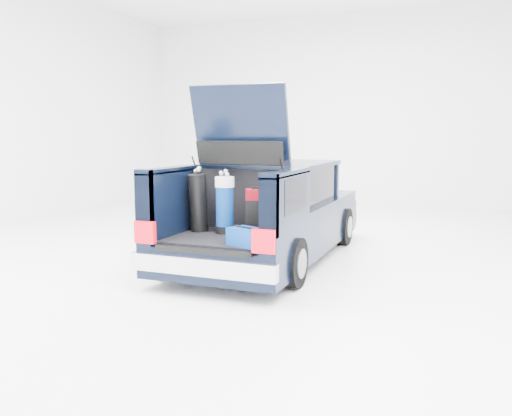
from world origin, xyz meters
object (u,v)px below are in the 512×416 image
at_px(car, 271,213).
at_px(blue_golf_bag, 225,204).
at_px(black_golf_bag, 198,202).
at_px(red_suitcase, 260,213).
at_px(blue_duffel, 247,237).

xyz_separation_m(car, blue_golf_bag, (-0.12, -1.37, 0.30)).
bearing_deg(black_golf_bag, blue_golf_bag, 5.01).
xyz_separation_m(red_suitcase, black_golf_bag, (-0.86, -0.01, 0.09)).
bearing_deg(black_golf_bag, car, 74.16).
distance_m(red_suitcase, blue_duffel, 0.66).
xyz_separation_m(blue_golf_bag, blue_duffel, (0.56, -0.63, -0.27)).
distance_m(black_golf_bag, blue_golf_bag, 0.38).
bearing_deg(blue_duffel, red_suitcase, 119.89).
relative_size(black_golf_bag, blue_golf_bag, 1.02).
height_order(red_suitcase, blue_duffel, red_suitcase).
relative_size(red_suitcase, blue_duffel, 1.25).
distance_m(blue_golf_bag, blue_duffel, 0.89).
relative_size(blue_golf_bag, blue_duffel, 1.66).
bearing_deg(car, red_suitcase, -75.35).
height_order(blue_golf_bag, blue_duffel, blue_golf_bag).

